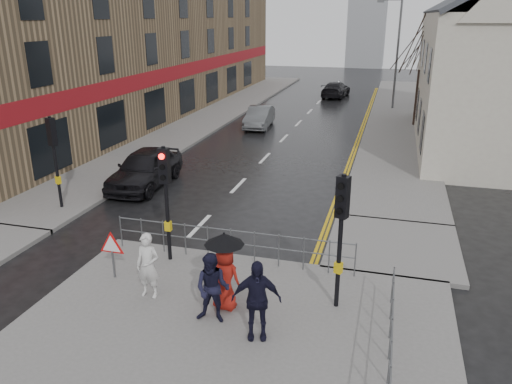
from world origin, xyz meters
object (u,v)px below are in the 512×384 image
Objects in this scene: pedestrian_with_umbrella at (225,267)px; pedestrian_d at (256,300)px; car_parked at (145,168)px; car_mid at (259,117)px; pedestrian_b at (213,288)px; pedestrian_a at (148,266)px.

pedestrian_d is (1.03, -0.91, -0.17)m from pedestrian_with_umbrella.
pedestrian_with_umbrella is 0.43× the size of car_parked.
pedestrian_d is 0.46× the size of car_mid.
pedestrian_d is at bearing -52.84° from car_parked.
car_mid is (-4.81, 20.87, -0.57)m from pedestrian_with_umbrella.
pedestrian_with_umbrella is 21.43m from car_mid.
pedestrian_with_umbrella is at bearing 77.63° from pedestrian_b.
pedestrian_a is at bearing -86.49° from car_mid.
pedestrian_b is 0.42× the size of car_mid.
pedestrian_a is 2.05m from pedestrian_with_umbrella.
pedestrian_b is 21.98m from car_mid.
pedestrian_a is at bearing 148.82° from pedestrian_d.
pedestrian_b reaches higher than car_parked.
pedestrian_with_umbrella reaches higher than car_mid.
car_parked reaches higher than car_mid.
car_mid is at bearing 90.59° from pedestrian_d.
pedestrian_with_umbrella is at bearing 124.17° from pedestrian_d.
pedestrian_a is 3.21m from pedestrian_d.
car_mid is (-2.77, 20.86, -0.32)m from pedestrian_a.
pedestrian_with_umbrella is (0.10, 0.59, 0.25)m from pedestrian_b.
pedestrian_d reaches higher than pedestrian_b.
pedestrian_with_umbrella is 1.07× the size of pedestrian_d.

